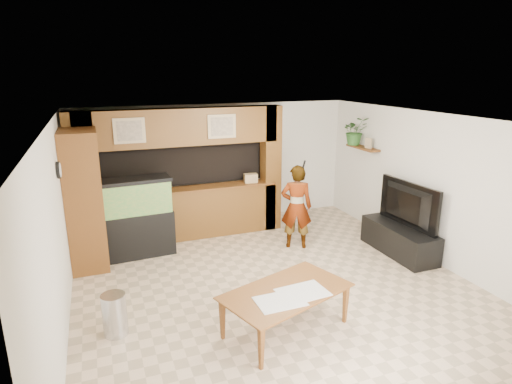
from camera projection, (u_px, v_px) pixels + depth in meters
name	position (u px, v px, depth m)	size (l,w,h in m)	color
floor	(274.00, 285.00, 6.78)	(6.50, 6.50, 0.00)	#C9AC8C
ceiling	(276.00, 120.00, 6.06)	(6.50, 6.50, 0.00)	white
wall_back	(216.00, 164.00, 9.34)	(6.00, 6.00, 0.00)	silver
wall_left	(57.00, 233.00, 5.40)	(6.50, 6.50, 0.00)	silver
wall_right	(433.00, 188.00, 7.44)	(6.50, 6.50, 0.00)	silver
partition	(179.00, 173.00, 8.46)	(4.20, 0.99, 2.60)	brown
wall_clock	(59.00, 170.00, 6.14)	(0.05, 0.25, 0.25)	black
wall_shelf	(363.00, 148.00, 9.03)	(0.25, 0.90, 0.04)	brown
pantry_cabinet	(84.00, 200.00, 7.19)	(0.59, 0.96, 2.36)	brown
trash_can	(115.00, 315.00, 5.45)	(0.31, 0.31, 0.56)	#B2B2B7
aquarium	(136.00, 219.00, 7.69)	(1.31, 0.49, 1.45)	black
tv_stand	(399.00, 240.00, 7.90)	(0.58, 1.58, 0.53)	black
television	(402.00, 205.00, 7.72)	(1.42, 0.19, 0.82)	black
photo_frame	(368.00, 143.00, 8.83)	(0.03, 0.16, 0.21)	tan
potted_plant	(355.00, 131.00, 9.19)	(0.54, 0.47, 0.60)	#2B5B24
person	(296.00, 207.00, 8.04)	(0.59, 0.39, 1.61)	#90774F
microphone	(304.00, 164.00, 7.68)	(0.03, 0.03, 0.15)	black
dining_table	(288.00, 312.00, 5.51)	(1.64, 0.92, 0.58)	brown
newspaper_a	(280.00, 301.00, 5.19)	(0.58, 0.42, 0.01)	silver
newspaper_b	(303.00, 292.00, 5.40)	(0.61, 0.45, 0.01)	silver
counter_box	(251.00, 178.00, 8.84)	(0.27, 0.18, 0.18)	tan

